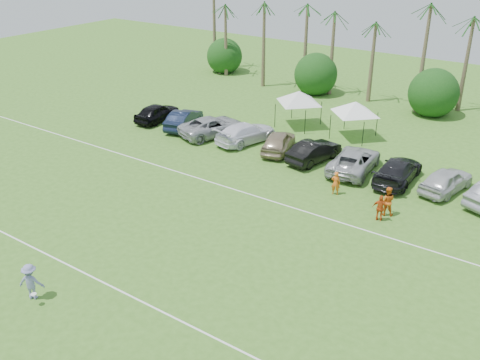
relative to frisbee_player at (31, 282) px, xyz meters
The scene contains 26 objects.
ground 1.60m from the frisbee_player, 30.75° to the left, with size 120.00×120.00×0.00m, color #3E7021.
field_lines 8.79m from the frisbee_player, 82.59° to the left, with size 80.00×12.10×0.01m.
palm_tree_0 44.43m from the frisbee_player, 118.36° to the left, with size 2.40×2.40×8.90m.
palm_tree_1 42.46m from the frisbee_player, 112.31° to the left, with size 2.40×2.40×9.90m.
palm_tree_4 39.33m from the frisbee_player, 94.25° to the left, with size 2.40×2.40×8.90m.
palm_tree_5 39.40m from the frisbee_player, 88.33° to the left, with size 2.40×2.40×9.90m.
palm_tree_6 39.88m from the frisbee_player, 82.45° to the left, with size 2.40×2.40×10.90m.
palm_tree_7 40.77m from the frisbee_player, 76.72° to the left, with size 2.40×2.40×11.90m.
bush_tree_0 43.52m from the frisbee_player, 114.25° to the left, with size 4.00×4.00×4.00m.
bush_tree_1 39.98m from the frisbee_player, 97.00° to the left, with size 4.00×4.00×4.00m.
bush_tree_2 40.32m from the frisbee_player, 79.81° to the left, with size 4.00×4.00×4.00m.
sideline_player_a 19.16m from the frisbee_player, 68.72° to the left, with size 0.58×0.38×1.59m, color orange.
sideline_player_b 20.17m from the frisbee_player, 58.08° to the left, with size 0.90×0.70×1.84m, color orange.
sideline_player_c 19.38m from the frisbee_player, 56.84° to the left, with size 0.96×0.40×1.63m, color #CD4D16.
canopy_tent_left 28.11m from the frisbee_player, 92.95° to the left, with size 4.49×4.49×3.64m.
canopy_tent_right 28.45m from the frisbee_player, 82.63° to the left, with size 4.39×4.39×3.56m.
frisbee_player is the anchor object (origin of this frame).
parked_car_0 25.25m from the frisbee_player, 119.42° to the left, with size 1.88×4.67×1.59m, color black.
parked_car_1 23.80m from the frisbee_player, 112.90° to the left, with size 1.68×4.83×1.59m, color black.
parked_car_2 22.74m from the frisbee_player, 105.62° to the left, with size 2.64×5.73×1.59m, color #A2A4A8.
parked_car_3 22.43m from the frisbee_player, 97.65° to the left, with size 2.23×5.48×1.59m, color white.
parked_car_4 22.03m from the frisbee_player, 89.60° to the left, with size 1.88×4.67×1.59m, color gray.
parked_car_5 22.14m from the frisbee_player, 81.45° to the left, with size 1.68×4.83×1.59m, color black.
parked_car_6 22.89m from the frisbee_player, 73.69° to the left, with size 2.64×5.73×1.59m, color #A9AAAD.
parked_car_7 24.01m from the frisbee_player, 66.52° to the left, with size 2.23×5.48×1.59m, color black.
parked_car_8 25.73m from the frisbee_player, 60.41° to the left, with size 1.88×4.67×1.59m, color silver.
Camera 1 is at (18.38, -11.83, 15.85)m, focal length 40.00 mm.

